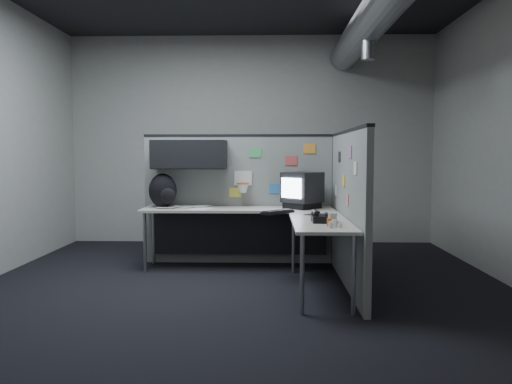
{
  "coord_description": "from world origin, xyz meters",
  "views": [
    {
      "loc": [
        0.27,
        -4.99,
        1.38
      ],
      "look_at": [
        0.14,
        0.35,
        0.97
      ],
      "focal_mm": 35.0,
      "sensor_mm": 36.0,
      "label": 1
    }
  ],
  "objects_px": {
    "monitor": "(302,190)",
    "keyboard": "(278,212)",
    "desk": "(258,221)",
    "backpack": "(163,191)",
    "phone": "(323,218)"
  },
  "relations": [
    {
      "from": "phone",
      "to": "backpack",
      "type": "relative_size",
      "value": 0.58
    },
    {
      "from": "backpack",
      "to": "keyboard",
      "type": "bearing_deg",
      "value": -38.87
    },
    {
      "from": "desk",
      "to": "phone",
      "type": "xyz_separation_m",
      "value": [
        0.65,
        -0.93,
        0.16
      ]
    },
    {
      "from": "desk",
      "to": "phone",
      "type": "distance_m",
      "value": 1.14
    },
    {
      "from": "desk",
      "to": "phone",
      "type": "height_order",
      "value": "phone"
    },
    {
      "from": "desk",
      "to": "backpack",
      "type": "bearing_deg",
      "value": 164.84
    },
    {
      "from": "monitor",
      "to": "phone",
      "type": "xyz_separation_m",
      "value": [
        0.12,
        -1.23,
        -0.18
      ]
    },
    {
      "from": "monitor",
      "to": "phone",
      "type": "relative_size",
      "value": 2.21
    },
    {
      "from": "keyboard",
      "to": "backpack",
      "type": "distance_m",
      "value": 1.5
    },
    {
      "from": "monitor",
      "to": "keyboard",
      "type": "xyz_separation_m",
      "value": [
        -0.3,
        -0.53,
        -0.21
      ]
    },
    {
      "from": "keyboard",
      "to": "phone",
      "type": "relative_size",
      "value": 1.63
    },
    {
      "from": "desk",
      "to": "phone",
      "type": "relative_size",
      "value": 9.49
    },
    {
      "from": "keyboard",
      "to": "phone",
      "type": "xyz_separation_m",
      "value": [
        0.42,
        -0.69,
        0.03
      ]
    },
    {
      "from": "desk",
      "to": "keyboard",
      "type": "xyz_separation_m",
      "value": [
        0.23,
        -0.23,
        0.13
      ]
    },
    {
      "from": "keyboard",
      "to": "desk",
      "type": "bearing_deg",
      "value": 131.71
    }
  ]
}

